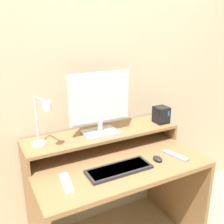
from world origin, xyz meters
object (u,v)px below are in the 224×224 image
object	(u,v)px
mouse	(158,159)
remote_control	(66,183)
desk_lamp	(42,122)
keyboard	(119,169)
router_dock	(161,115)
remote_secondary	(175,155)
monitor	(100,103)

from	to	relation	value
mouse	remote_control	distance (m)	0.62
desk_lamp	keyboard	xyz separation A→B (m)	(0.38, -0.27, -0.29)
desk_lamp	router_dock	world-z (taller)	desk_lamp
keyboard	remote_control	xyz separation A→B (m)	(-0.33, 0.02, -0.00)
remote_control	remote_secondary	xyz separation A→B (m)	(0.76, -0.04, 0.00)
remote_secondary	keyboard	bearing A→B (deg)	177.34
remote_secondary	desk_lamp	bearing A→B (deg)	160.10
router_dock	mouse	bearing A→B (deg)	-129.66
remote_control	mouse	bearing A→B (deg)	-2.38
router_dock	remote_secondary	xyz separation A→B (m)	(-0.11, -0.31, -0.18)
remote_control	remote_secondary	bearing A→B (deg)	-2.65
remote_secondary	remote_control	bearing A→B (deg)	177.35
desk_lamp	remote_secondary	size ratio (longest dim) A/B	1.63
keyboard	remote_control	world-z (taller)	keyboard
keyboard	monitor	bearing A→B (deg)	85.78
router_dock	remote_control	size ratio (longest dim) A/B	0.65
keyboard	remote_control	distance (m)	0.33
router_dock	mouse	size ratio (longest dim) A/B	1.65
desk_lamp	keyboard	distance (m)	0.55
router_dock	mouse	distance (m)	0.43
mouse	remote_control	bearing A→B (deg)	177.62
desk_lamp	mouse	world-z (taller)	desk_lamp
monitor	remote_secondary	xyz separation A→B (m)	(0.40, -0.33, -0.34)
keyboard	remote_secondary	bearing A→B (deg)	-2.66
mouse	remote_secondary	world-z (taller)	mouse
router_dock	keyboard	distance (m)	0.63
remote_secondary	router_dock	bearing A→B (deg)	70.68
desk_lamp	mouse	xyz separation A→B (m)	(0.67, -0.28, -0.28)
keyboard	remote_control	bearing A→B (deg)	177.36
router_dock	mouse	world-z (taller)	router_dock
monitor	keyboard	distance (m)	0.46
desk_lamp	remote_secondary	world-z (taller)	desk_lamp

